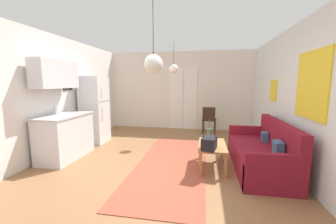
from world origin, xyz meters
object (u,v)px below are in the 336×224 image
(refrigerator, at_px, (95,110))
(pendant_lamp_near, at_px, (153,64))
(coffee_table, at_px, (212,148))
(bamboo_vase, at_px, (209,135))
(handbag, at_px, (209,143))
(accent_chair, at_px, (209,118))
(pendant_lamp_far, at_px, (174,69))
(couch, at_px, (263,154))

(refrigerator, xyz_separation_m, pendant_lamp_near, (2.19, -2.33, 0.95))
(coffee_table, xyz_separation_m, bamboo_vase, (-0.06, 0.18, 0.19))
(pendant_lamp_near, bearing_deg, bamboo_vase, 59.75)
(bamboo_vase, bearing_deg, handbag, -90.45)
(refrigerator, relative_size, accent_chair, 2.07)
(bamboo_vase, xyz_separation_m, accent_chair, (0.05, 2.47, -0.10))
(pendant_lamp_near, bearing_deg, pendant_lamp_far, 93.00)
(couch, bearing_deg, coffee_table, -174.59)
(coffee_table, distance_m, handbag, 0.36)
(accent_chair, distance_m, pendant_lamp_far, 2.04)
(refrigerator, xyz_separation_m, pendant_lamp_far, (2.05, 0.41, 1.07))
(refrigerator, distance_m, pendant_lamp_near, 3.33)
(coffee_table, height_order, bamboo_vase, bamboo_vase)
(coffee_table, relative_size, accent_chair, 1.07)
(bamboo_vase, bearing_deg, accent_chair, 88.91)
(accent_chair, bearing_deg, coffee_table, 96.83)
(accent_chair, bearing_deg, pendant_lamp_near, 84.40)
(coffee_table, relative_size, pendant_lamp_far, 1.14)
(couch, xyz_separation_m, pendant_lamp_far, (-1.89, 1.51, 1.66))
(coffee_table, distance_m, pendant_lamp_near, 2.01)
(pendant_lamp_near, bearing_deg, accent_chair, 77.87)
(accent_chair, bearing_deg, pendant_lamp_far, 54.11)
(couch, relative_size, pendant_lamp_far, 2.50)
(accent_chair, bearing_deg, handbag, 95.55)
(refrigerator, bearing_deg, handbag, -26.90)
(couch, distance_m, bamboo_vase, 1.03)
(handbag, relative_size, refrigerator, 0.21)
(pendant_lamp_near, bearing_deg, refrigerator, 133.31)
(coffee_table, distance_m, refrigerator, 3.28)
(couch, bearing_deg, handbag, -157.99)
(accent_chair, bearing_deg, refrigerator, 32.41)
(couch, relative_size, refrigerator, 1.13)
(couch, relative_size, coffee_table, 2.18)
(couch, xyz_separation_m, refrigerator, (-3.94, 1.10, 0.59))
(couch, height_order, pendant_lamp_near, pendant_lamp_near)
(handbag, relative_size, pendant_lamp_far, 0.47)
(refrigerator, bearing_deg, bamboo_vase, -18.87)
(bamboo_vase, xyz_separation_m, handbag, (-0.00, -0.49, -0.02))
(coffee_table, xyz_separation_m, pendant_lamp_near, (-0.83, -1.14, 1.44))
(refrigerator, relative_size, pendant_lamp_near, 1.90)
(couch, xyz_separation_m, pendant_lamp_near, (-1.75, -1.23, 1.54))
(coffee_table, bearing_deg, bamboo_vase, 109.08)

